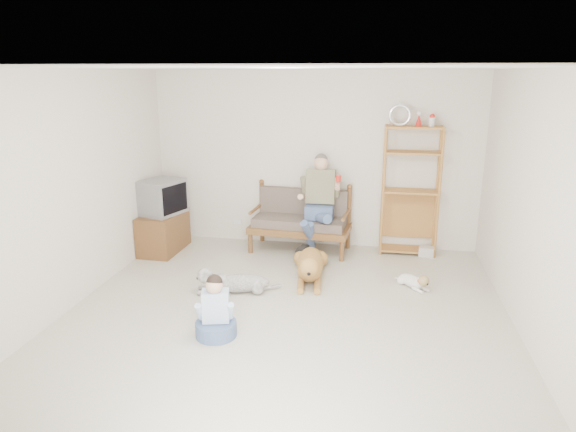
% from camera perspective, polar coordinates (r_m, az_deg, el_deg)
% --- Properties ---
extents(floor, '(5.50, 5.50, 0.00)m').
position_cam_1_polar(floor, '(5.78, -0.55, -11.71)').
color(floor, silver).
rests_on(floor, ground).
extents(ceiling, '(5.50, 5.50, 0.00)m').
position_cam_1_polar(ceiling, '(5.13, -0.64, 16.14)').
color(ceiling, white).
rests_on(ceiling, ground).
extents(wall_back, '(5.00, 0.00, 5.00)m').
position_cam_1_polar(wall_back, '(7.96, 2.96, 6.23)').
color(wall_back, beige).
rests_on(wall_back, ground).
extents(wall_front, '(5.00, 0.00, 5.00)m').
position_cam_1_polar(wall_front, '(2.80, -10.92, -12.60)').
color(wall_front, beige).
rests_on(wall_front, ground).
extents(wall_left, '(0.00, 5.50, 5.50)m').
position_cam_1_polar(wall_left, '(6.23, -23.85, 2.21)').
color(wall_left, beige).
rests_on(wall_left, ground).
extents(wall_right, '(0.00, 5.50, 5.50)m').
position_cam_1_polar(wall_right, '(5.45, 26.25, 0.12)').
color(wall_right, beige).
rests_on(wall_right, ground).
extents(loveseat, '(1.56, 0.83, 0.95)m').
position_cam_1_polar(loveseat, '(7.87, 1.40, -0.32)').
color(loveseat, brown).
rests_on(loveseat, ground).
extents(man, '(0.57, 0.81, 1.32)m').
position_cam_1_polar(man, '(7.58, 3.24, 0.62)').
color(man, slate).
rests_on(man, loveseat).
extents(etagere, '(0.85, 0.37, 2.23)m').
position_cam_1_polar(etagere, '(7.80, 13.43, 2.87)').
color(etagere, '#B87C3A').
rests_on(etagere, ground).
extents(book_stack, '(0.25, 0.20, 0.14)m').
position_cam_1_polar(book_stack, '(7.96, 15.15, -3.83)').
color(book_stack, silver).
rests_on(book_stack, ground).
extents(tv_stand, '(0.54, 0.92, 0.60)m').
position_cam_1_polar(tv_stand, '(8.08, -13.70, -1.73)').
color(tv_stand, brown).
rests_on(tv_stand, ground).
extents(crt_tv, '(0.67, 0.74, 0.52)m').
position_cam_1_polar(crt_tv, '(7.90, -13.80, 2.08)').
color(crt_tv, slate).
rests_on(crt_tv, tv_stand).
extents(wall_outlet, '(0.12, 0.02, 0.08)m').
position_cam_1_polar(wall_outlet, '(8.42, -5.63, -0.64)').
color(wall_outlet, silver).
rests_on(wall_outlet, ground).
extents(golden_retriever, '(0.46, 1.45, 0.44)m').
position_cam_1_polar(golden_retriever, '(6.87, 2.46, -5.47)').
color(golden_retriever, '#B4813E').
rests_on(golden_retriever, ground).
extents(shaggy_dog, '(1.07, 0.44, 0.33)m').
position_cam_1_polar(shaggy_dog, '(6.49, -6.31, -7.32)').
color(shaggy_dog, white).
rests_on(shaggy_dog, ground).
extents(terrier, '(0.43, 0.47, 0.22)m').
position_cam_1_polar(terrier, '(6.77, 13.92, -7.06)').
color(terrier, silver).
rests_on(terrier, ground).
extents(child, '(0.43, 0.43, 0.68)m').
position_cam_1_polar(child, '(5.46, -8.04, -10.74)').
color(child, slate).
rests_on(child, ground).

